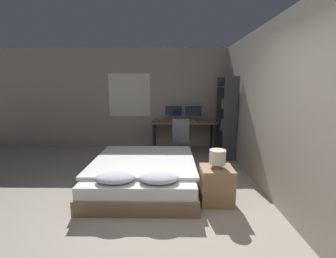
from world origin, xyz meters
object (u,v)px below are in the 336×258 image
object	(u,v)px
computer_mouse	(195,122)
desk	(184,125)
monitor_right	(193,112)
keyboard	(184,122)
office_chair	(180,143)
bed	(144,173)
nightstand	(216,185)
bookshelf	(227,114)
bedside_lamp	(218,157)
monitor_left	(174,112)

from	to	relation	value
computer_mouse	desk	bearing A→B (deg)	143.27
monitor_right	keyboard	bearing A→B (deg)	-122.20
office_chair	bed	bearing A→B (deg)	-114.02
computer_mouse	nightstand	bearing A→B (deg)	-88.90
bed	bookshelf	xyz separation A→B (m)	(1.80, 1.65, 0.81)
office_chair	bedside_lamp	bearing A→B (deg)	-78.16
bedside_lamp	computer_mouse	size ratio (longest dim) A/B	3.82
keyboard	office_chair	world-z (taller)	office_chair
monitor_right	computer_mouse	distance (m)	0.48
nightstand	bookshelf	size ratio (longest dim) A/B	0.28
bedside_lamp	nightstand	bearing A→B (deg)	0.00
computer_mouse	bookshelf	bearing A→B (deg)	-28.09
monitor_right	office_chair	distance (m)	1.16
monitor_left	keyboard	xyz separation A→B (m)	(0.27, -0.43, -0.23)
desk	monitor_left	world-z (taller)	monitor_left
monitor_right	bookshelf	xyz separation A→B (m)	(0.72, -0.80, 0.03)
bed	desk	xyz separation A→B (m)	(0.81, 2.24, 0.46)
computer_mouse	office_chair	distance (m)	0.74
office_chair	bookshelf	xyz separation A→B (m)	(1.10, 0.08, 0.67)
computer_mouse	bookshelf	world-z (taller)	bookshelf
monitor_left	bed	bearing A→B (deg)	-102.47
nightstand	computer_mouse	xyz separation A→B (m)	(-0.05, 2.57, 0.53)
desk	keyboard	size ratio (longest dim) A/B	4.36
desk	keyboard	world-z (taller)	keyboard
monitor_left	bookshelf	distance (m)	1.49
bed	bedside_lamp	world-z (taller)	bedside_lamp
nightstand	bedside_lamp	size ratio (longest dim) A/B	2.03
nightstand	desk	bearing A→B (deg)	96.80
nightstand	desk	xyz separation A→B (m)	(-0.33, 2.78, 0.42)
nightstand	monitor_right	distance (m)	3.09
office_chair	bookshelf	size ratio (longest dim) A/B	0.50
keyboard	bookshelf	world-z (taller)	bookshelf
desk	bookshelf	world-z (taller)	bookshelf
bedside_lamp	desk	xyz separation A→B (m)	(-0.33, 2.78, -0.01)
computer_mouse	office_chair	size ratio (longest dim) A/B	0.07
bed	keyboard	size ratio (longest dim) A/B	5.13
monitor_left	monitor_right	world-z (taller)	same
monitor_right	nightstand	bearing A→B (deg)	-88.77
bedside_lamp	monitor_left	distance (m)	3.07
monitor_left	bedside_lamp	bearing A→B (deg)	-78.68
desk	computer_mouse	bearing A→B (deg)	-36.73
monitor_right	bookshelf	world-z (taller)	bookshelf
bedside_lamp	keyboard	size ratio (longest dim) A/B	0.69
bedside_lamp	bookshelf	world-z (taller)	bookshelf
bedside_lamp	bookshelf	distance (m)	2.31
monitor_right	computer_mouse	size ratio (longest dim) A/B	7.01
nightstand	bookshelf	xyz separation A→B (m)	(0.66, 2.19, 0.77)
bedside_lamp	keyboard	bearing A→B (deg)	97.36
bed	monitor_right	bearing A→B (deg)	66.30
keyboard	bookshelf	size ratio (longest dim) A/B	0.20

